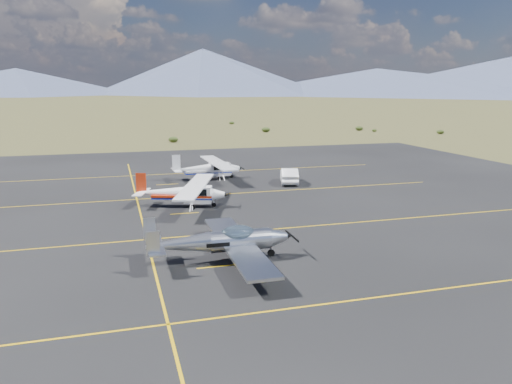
{
  "coord_description": "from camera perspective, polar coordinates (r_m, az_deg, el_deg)",
  "views": [
    {
      "loc": [
        -7.63,
        -26.49,
        8.76
      ],
      "look_at": [
        1.74,
        5.86,
        1.6
      ],
      "focal_mm": 35.0,
      "sensor_mm": 36.0,
      "label": 1
    }
  ],
  "objects": [
    {
      "name": "aircraft_low_wing",
      "position": [
        25.43,
        -3.77,
        -5.66
      ],
      "size": [
        7.23,
        10.12,
        2.21
      ],
      "rotation": [
        0.0,
        0.0,
        -0.01
      ],
      "color": "silver",
      "rests_on": "apron"
    },
    {
      "name": "apron",
      "position": [
        35.45,
        -3.22,
        -2.33
      ],
      "size": [
        72.0,
        72.0,
        0.02
      ],
      "primitive_type": "cube",
      "color": "black",
      "rests_on": "ground"
    },
    {
      "name": "sedan",
      "position": [
        45.99,
        3.81,
        1.9
      ],
      "size": [
        2.63,
        4.53,
        1.41
      ],
      "primitive_type": "imported",
      "rotation": [
        0.0,
        0.0,
        2.86
      ],
      "color": "white",
      "rests_on": "apron"
    },
    {
      "name": "aircraft_plain",
      "position": [
        47.86,
        -5.51,
        2.74
      ],
      "size": [
        5.87,
        9.8,
        2.48
      ],
      "rotation": [
        0.0,
        0.0,
        0.04
      ],
      "color": "silver",
      "rests_on": "apron"
    },
    {
      "name": "ground",
      "position": [
        28.93,
        -0.09,
        -5.63
      ],
      "size": [
        1600.0,
        1600.0,
        0.0
      ],
      "primitive_type": "plane",
      "color": "#383D1C",
      "rests_on": "ground"
    },
    {
      "name": "aircraft_cessna",
      "position": [
        37.14,
        -8.42,
        -0.01
      ],
      "size": [
        6.85,
        9.77,
        2.51
      ],
      "rotation": [
        0.0,
        0.0,
        -0.33
      ],
      "color": "white",
      "rests_on": "apron"
    }
  ]
}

